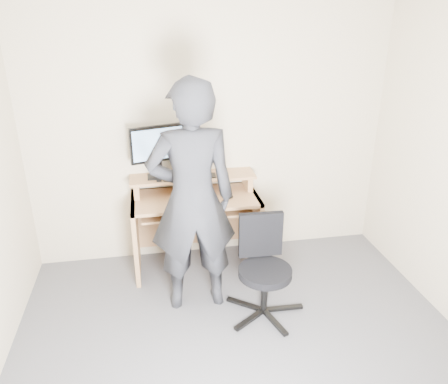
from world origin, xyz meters
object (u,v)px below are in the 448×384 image
object	(u,v)px
monitor	(158,147)
person	(192,200)
desk	(195,212)
office_chair	(263,263)

from	to	relation	value
monitor	person	xyz separation A→B (m)	(0.23, -0.74, -0.23)
desk	monitor	xyz separation A→B (m)	(-0.31, 0.08, 0.66)
desk	office_chair	size ratio (longest dim) A/B	1.44
desk	monitor	size ratio (longest dim) A/B	2.31
monitor	person	bearing A→B (deg)	-89.22
monitor	person	size ratio (longest dim) A/B	0.27
monitor	person	distance (m)	0.80
monitor	office_chair	distance (m)	1.44
desk	office_chair	xyz separation A→B (m)	(0.46, -0.88, -0.09)
office_chair	monitor	bearing A→B (deg)	130.64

